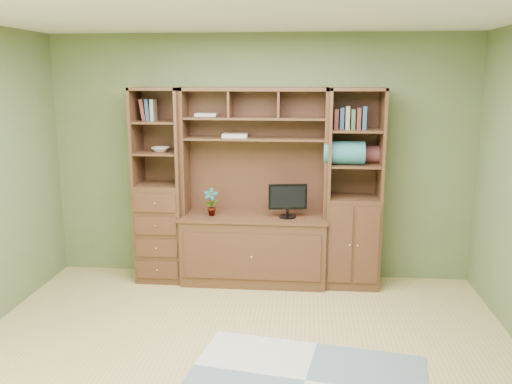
# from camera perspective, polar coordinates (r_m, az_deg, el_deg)

# --- Properties ---
(room) EXTENTS (4.60, 4.10, 2.64)m
(room) POSITION_cam_1_polar(r_m,az_deg,el_deg) (3.85, -2.07, -0.80)
(room) COLOR tan
(room) RESTS_ON ground
(center_hutch) EXTENTS (1.54, 0.53, 2.05)m
(center_hutch) POSITION_cam_1_polar(r_m,az_deg,el_deg) (5.60, -0.23, 0.40)
(center_hutch) COLOR #4A2C1A
(center_hutch) RESTS_ON ground
(left_tower) EXTENTS (0.50, 0.45, 2.05)m
(left_tower) POSITION_cam_1_polar(r_m,az_deg,el_deg) (5.82, -10.05, 0.66)
(left_tower) COLOR #4A2C1A
(left_tower) RESTS_ON ground
(right_tower) EXTENTS (0.55, 0.45, 2.05)m
(right_tower) POSITION_cam_1_polar(r_m,az_deg,el_deg) (5.64, 10.24, 0.28)
(right_tower) COLOR #4A2C1A
(right_tower) RESTS_ON ground
(rug) EXTENTS (1.88, 1.41, 0.01)m
(rug) POSITION_cam_1_polar(r_m,az_deg,el_deg) (4.15, 5.20, -19.20)
(rug) COLOR #969B9B
(rug) RESTS_ON ground
(monitor) EXTENTS (0.42, 0.23, 0.48)m
(monitor) POSITION_cam_1_polar(r_m,az_deg,el_deg) (5.55, 3.36, -0.27)
(monitor) COLOR black
(monitor) RESTS_ON center_hutch
(orchid) EXTENTS (0.15, 0.10, 0.29)m
(orchid) POSITION_cam_1_polar(r_m,az_deg,el_deg) (5.66, -4.76, -1.07)
(orchid) COLOR #935631
(orchid) RESTS_ON center_hutch
(magazines) EXTENTS (0.25, 0.19, 0.04)m
(magazines) POSITION_cam_1_polar(r_m,az_deg,el_deg) (5.63, -2.20, 5.97)
(magazines) COLOR #B7AB9C
(magazines) RESTS_ON center_hutch
(bowl) EXTENTS (0.19, 0.19, 0.05)m
(bowl) POSITION_cam_1_polar(r_m,az_deg,el_deg) (5.75, -10.00, 4.45)
(bowl) COLOR beige
(bowl) RESTS_ON left_tower
(blanket_teal) EXTENTS (0.40, 0.23, 0.23)m
(blanket_teal) POSITION_cam_1_polar(r_m,az_deg,el_deg) (5.51, 9.25, 4.09)
(blanket_teal) COLOR #286669
(blanket_teal) RESTS_ON right_tower
(blanket_red) EXTENTS (0.32, 0.18, 0.18)m
(blanket_red) POSITION_cam_1_polar(r_m,az_deg,el_deg) (5.67, 11.60, 3.92)
(blanket_red) COLOR brown
(blanket_red) RESTS_ON right_tower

